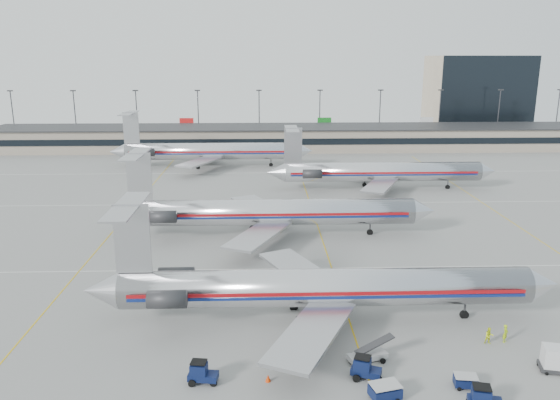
{
  "coord_description": "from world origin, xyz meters",
  "views": [
    {
      "loc": [
        -8.24,
        -50.9,
        24.5
      ],
      "look_at": [
        -5.7,
        25.31,
        4.5
      ],
      "focal_mm": 35.0,
      "sensor_mm": 36.0,
      "label": 1
    }
  ],
  "objects_px": {
    "tug_center": "(364,368)",
    "belt_loader": "(368,354)",
    "uld_container": "(553,359)",
    "jet_second_row": "(266,212)",
    "jet_foreground": "(316,287)"
  },
  "relations": [
    {
      "from": "tug_center",
      "to": "belt_loader",
      "type": "distance_m",
      "value": 2.69
    },
    {
      "from": "jet_second_row",
      "to": "belt_loader",
      "type": "relative_size",
      "value": 11.42
    },
    {
      "from": "jet_foreground",
      "to": "belt_loader",
      "type": "xyz_separation_m",
      "value": [
        3.72,
        -7.31,
        -2.88
      ]
    },
    {
      "from": "uld_container",
      "to": "belt_loader",
      "type": "bearing_deg",
      "value": -174.01
    },
    {
      "from": "jet_foreground",
      "to": "tug_center",
      "type": "relative_size",
      "value": 17.43
    },
    {
      "from": "tug_center",
      "to": "belt_loader",
      "type": "bearing_deg",
      "value": 93.94
    },
    {
      "from": "jet_second_row",
      "to": "tug_center",
      "type": "xyz_separation_m",
      "value": [
        7.43,
        -35.68,
        -2.65
      ]
    },
    {
      "from": "jet_foreground",
      "to": "uld_container",
      "type": "xyz_separation_m",
      "value": [
        18.27,
        -9.29,
        -2.38
      ]
    },
    {
      "from": "uld_container",
      "to": "belt_loader",
      "type": "height_order",
      "value": "uld_container"
    },
    {
      "from": "jet_second_row",
      "to": "uld_container",
      "type": "xyz_separation_m",
      "value": [
        22.79,
        -35.11,
        -2.46
      ]
    },
    {
      "from": "jet_second_row",
      "to": "tug_center",
      "type": "relative_size",
      "value": 17.82
    },
    {
      "from": "belt_loader",
      "to": "jet_foreground",
      "type": "bearing_deg",
      "value": 99.19
    },
    {
      "from": "jet_foreground",
      "to": "jet_second_row",
      "type": "relative_size",
      "value": 0.98
    },
    {
      "from": "uld_container",
      "to": "jet_second_row",
      "type": "bearing_deg",
      "value": 136.73
    },
    {
      "from": "tug_center",
      "to": "uld_container",
      "type": "bearing_deg",
      "value": 23.83
    }
  ]
}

